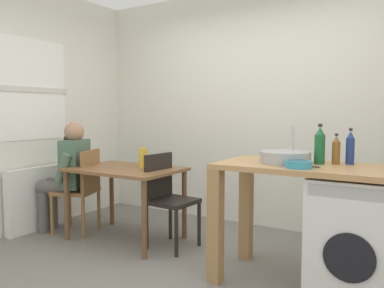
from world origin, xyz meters
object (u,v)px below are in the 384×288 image
at_px(seated_person, 68,171).
at_px(mixing_bowl, 298,164).
at_px(chair_opposite, 167,195).
at_px(chair_person_seat, 82,186).
at_px(dining_table, 125,177).
at_px(bottle_squat_brown, 336,150).
at_px(vase, 143,158).
at_px(bottle_clear_small, 350,148).
at_px(bottle_tall_green, 320,146).
at_px(washing_machine, 357,238).

xyz_separation_m(seated_person, mixing_bowl, (2.56, -0.21, 0.28)).
bearing_deg(chair_opposite, chair_person_seat, -78.26).
bearing_deg(seated_person, chair_opposite, -99.98).
relative_size(dining_table, chair_opposite, 1.22).
height_order(dining_table, mixing_bowl, mixing_bowl).
distance_m(bottle_squat_brown, vase, 1.90).
bearing_deg(bottle_squat_brown, mixing_bowl, -117.88).
height_order(bottle_clear_small, mixing_bowl, bottle_clear_small).
distance_m(dining_table, chair_person_seat, 0.57).
distance_m(seated_person, bottle_squat_brown, 2.77).
relative_size(dining_table, chair_person_seat, 1.22).
bearing_deg(bottle_squat_brown, vase, 177.17).
relative_size(seated_person, vase, 5.92).
bearing_deg(bottle_tall_green, chair_opposite, 176.31).
bearing_deg(bottle_tall_green, washing_machine, -18.44).
xyz_separation_m(bottle_tall_green, vase, (-1.78, 0.14, -0.21)).
bearing_deg(chair_opposite, bottle_tall_green, 90.74).
height_order(chair_opposite, vase, vase).
bearing_deg(mixing_bowl, bottle_clear_small, 54.47).
distance_m(bottle_squat_brown, mixing_bowl, 0.39).
xyz_separation_m(dining_table, chair_person_seat, (-0.55, -0.08, -0.14)).
relative_size(bottle_tall_green, mixing_bowl, 1.60).
bearing_deg(chair_person_seat, vase, -94.73).
xyz_separation_m(washing_machine, mixing_bowl, (-0.36, -0.20, 0.52)).
bearing_deg(seated_person, vase, -93.87).
relative_size(dining_table, bottle_clear_small, 4.10).
bearing_deg(vase, bottle_tall_green, -4.43).
xyz_separation_m(chair_person_seat, mixing_bowl, (2.41, -0.26, 0.44)).
xyz_separation_m(chair_opposite, bottle_squat_brown, (1.56, -0.05, 0.52)).
bearing_deg(dining_table, chair_opposite, 6.68).
distance_m(dining_table, chair_opposite, 0.50).
distance_m(chair_person_seat, chair_opposite, 1.03).
bearing_deg(bottle_clear_small, bottle_tall_green, -157.27).
xyz_separation_m(bottle_clear_small, mixing_bowl, (-0.27, -0.38, -0.09)).
relative_size(bottle_clear_small, mixing_bowl, 1.43).
xyz_separation_m(dining_table, bottle_clear_small, (2.13, 0.05, 0.40)).
xyz_separation_m(dining_table, washing_machine, (2.22, -0.14, -0.21)).
bearing_deg(mixing_bowl, bottle_squat_brown, 62.12).
height_order(washing_machine, bottle_squat_brown, bottle_squat_brown).
height_order(bottle_tall_green, bottle_squat_brown, bottle_tall_green).
xyz_separation_m(chair_opposite, mixing_bowl, (1.38, -0.39, 0.44)).
xyz_separation_m(seated_person, bottle_tall_green, (2.63, 0.09, 0.38)).
relative_size(chair_opposite, seated_person, 0.75).
relative_size(chair_person_seat, seated_person, 0.75).
bearing_deg(dining_table, seated_person, -169.67).
bearing_deg(bottle_squat_brown, washing_machine, -37.60).
distance_m(dining_table, vase, 0.27).
xyz_separation_m(bottle_tall_green, bottle_squat_brown, (0.11, 0.04, -0.03)).
distance_m(chair_person_seat, vase, 0.79).
bearing_deg(seated_person, bottle_clear_small, -105.34).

